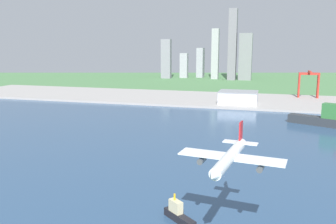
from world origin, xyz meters
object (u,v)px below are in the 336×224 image
object	(u,v)px
airplane_landing	(230,157)
tugboat_small	(178,214)
container_barge	(326,118)
port_crane_red	(309,78)
warehouse_main	(238,97)

from	to	relation	value
airplane_landing	tugboat_small	xyz separation A→B (m)	(-22.62, 20.16, -33.02)
container_barge	airplane_landing	bearing A→B (deg)	-104.94
port_crane_red	airplane_landing	bearing A→B (deg)	-98.71
airplane_landing	warehouse_main	world-z (taller)	airplane_landing
tugboat_small	warehouse_main	distance (m)	308.70
container_barge	port_crane_red	xyz separation A→B (m)	(0.55, 176.12, 21.60)
airplane_landing	port_crane_red	bearing A→B (deg)	81.29
container_barge	port_crane_red	bearing A→B (deg)	89.82
airplane_landing	container_barge	size ratio (longest dim) A/B	0.70
container_barge	port_crane_red	world-z (taller)	port_crane_red
port_crane_red	container_barge	bearing A→B (deg)	-90.18
tugboat_small	port_crane_red	world-z (taller)	port_crane_red
port_crane_red	warehouse_main	xyz separation A→B (m)	(-88.30, -80.22, -19.09)
container_barge	port_crane_red	size ratio (longest dim) A/B	1.56
port_crane_red	tugboat_small	bearing A→B (deg)	-102.37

